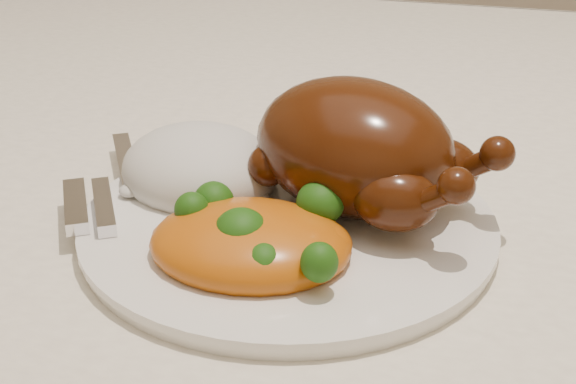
# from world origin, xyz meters

# --- Properties ---
(dining_table) EXTENTS (1.60, 0.90, 0.76)m
(dining_table) POSITION_xyz_m (0.00, 0.00, 0.67)
(dining_table) COLOR brown
(dining_table) RESTS_ON floor
(tablecloth) EXTENTS (1.73, 1.03, 0.18)m
(tablecloth) POSITION_xyz_m (0.00, 0.00, 0.74)
(tablecloth) COLOR white
(tablecloth) RESTS_ON dining_table
(dinner_plate) EXTENTS (0.37, 0.37, 0.01)m
(dinner_plate) POSITION_xyz_m (-0.02, -0.20, 0.77)
(dinner_plate) COLOR white
(dinner_plate) RESTS_ON tablecloth
(roast_chicken) EXTENTS (0.20, 0.16, 0.09)m
(roast_chicken) POSITION_xyz_m (0.02, -0.17, 0.83)
(roast_chicken) COLOR #3F1906
(roast_chicken) RESTS_ON dinner_plate
(rice_mound) EXTENTS (0.15, 0.15, 0.06)m
(rice_mound) POSITION_xyz_m (-0.10, -0.17, 0.79)
(rice_mound) COLOR silver
(rice_mound) RESTS_ON dinner_plate
(mac_and_cheese) EXTENTS (0.14, 0.11, 0.05)m
(mac_and_cheese) POSITION_xyz_m (-0.02, -0.26, 0.79)
(mac_and_cheese) COLOR orange
(mac_and_cheese) RESTS_ON dinner_plate
(cutlery) EXTENTS (0.08, 0.17, 0.01)m
(cutlery) POSITION_xyz_m (-0.16, -0.21, 0.79)
(cutlery) COLOR silver
(cutlery) RESTS_ON dinner_plate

